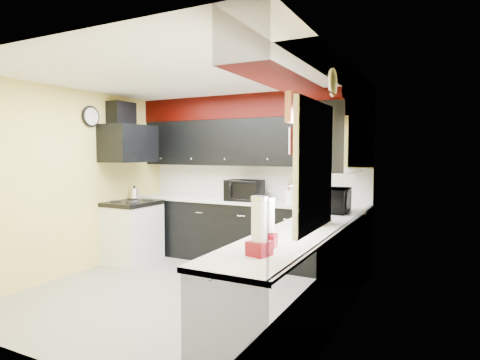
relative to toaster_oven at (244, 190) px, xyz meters
The scene contains 35 objects.
ground 1.81m from the toaster_oven, 91.09° to the right, with size 3.60×3.60×0.00m, color gray.
wall_back 0.39m from the toaster_oven, 94.36° to the left, with size 3.60×0.06×2.50m, color #E0C666.
wall_right 2.29m from the toaster_oven, 39.13° to the right, with size 0.06×3.60×2.50m, color #E0C666.
wall_left 2.33m from the toaster_oven, 141.72° to the right, with size 0.06×3.60×2.50m, color #E0C666.
ceiling 2.02m from the toaster_oven, 91.09° to the right, with size 3.60×3.60×0.06m, color white.
cab_back 0.65m from the toaster_oven, 115.26° to the left, with size 3.60×0.60×0.90m, color black.
cab_right 2.37m from the toaster_oven, 49.79° to the right, with size 0.60×3.00×0.90m, color black.
counter_back 0.18m from the toaster_oven, 115.26° to the left, with size 3.62×0.64×0.04m, color white.
counter_right 2.29m from the toaster_oven, 49.79° to the right, with size 0.64×3.02×0.04m, color white.
splash_back 0.36m from the toaster_oven, 94.49° to the left, with size 3.60×0.02×0.50m, color white.
splash_right 2.28m from the toaster_oven, 39.29° to the right, with size 0.02×3.60×0.50m, color white.
upper_back 0.90m from the toaster_oven, 160.87° to the left, with size 2.60×0.35×0.70m, color black.
upper_right 1.83m from the toaster_oven, 18.74° to the right, with size 0.35×1.80×0.70m, color black.
soffit_back 1.25m from the toaster_oven, 98.73° to the left, with size 3.60×0.36×0.35m, color black.
soffit_right 2.59m from the toaster_oven, 45.52° to the right, with size 0.36×3.24×0.35m, color black.
stove 1.80m from the toaster_oven, 155.62° to the right, with size 0.60×0.75×0.86m, color white.
cooktop 1.69m from the toaster_oven, 155.62° to the right, with size 0.62×0.77×0.06m, color black.
hood 1.85m from the toaster_oven, 156.31° to the right, with size 0.50×0.78×0.55m, color black.
hood_duct 2.15m from the toaster_oven, 157.93° to the right, with size 0.24×0.40×0.40m, color black.
window 2.96m from the toaster_oven, 53.11° to the right, with size 0.03×0.86×0.96m, color white, non-canonical shape.
valance 3.02m from the toaster_oven, 53.98° to the right, with size 0.04×0.88×0.20m, color red.
pan_top 1.21m from the toaster_oven, ahead, with size 0.03×0.22×0.40m, color black, non-canonical shape.
pan_mid 1.03m from the toaster_oven, ahead, with size 0.03×0.28×0.46m, color black, non-canonical shape.
pan_low 1.04m from the toaster_oven, 16.71° to the left, with size 0.03×0.24×0.42m, color black, non-canonical shape.
cut_board 1.08m from the toaster_oven, 10.04° to the right, with size 0.03×0.26×0.35m, color white.
baskets 2.04m from the toaster_oven, 43.00° to the right, with size 0.27×0.27×0.50m, color brown, non-canonical shape.
clock 2.40m from the toaster_oven, 146.44° to the right, with size 0.03×0.30×0.30m, color black, non-canonical shape.
deco_plate 2.75m from the toaster_oven, 45.80° to the right, with size 0.03×0.24×0.24m, color white, non-canonical shape.
toaster_oven is the anchor object (origin of this frame).
microwave 1.55m from the toaster_oven, 20.33° to the right, with size 0.51×0.35×0.28m, color black.
utensil_crock 0.72m from the toaster_oven, ahead, with size 0.17×0.17×0.18m, color white.
knife_block 1.08m from the toaster_oven, ahead, with size 0.10×0.14×0.23m, color black.
kettle 1.77m from the toaster_oven, 165.44° to the right, with size 0.18×0.18×0.17m, color silver, non-canonical shape.
dispenser_a 2.91m from the toaster_oven, 59.95° to the right, with size 0.12×0.12×0.34m, color maroon, non-canonical shape.
dispenser_b 3.15m from the toaster_oven, 61.58° to the right, with size 0.14×0.14×0.39m, color #620604, non-canonical shape.
Camera 1 is at (2.65, -3.81, 1.65)m, focal length 30.00 mm.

